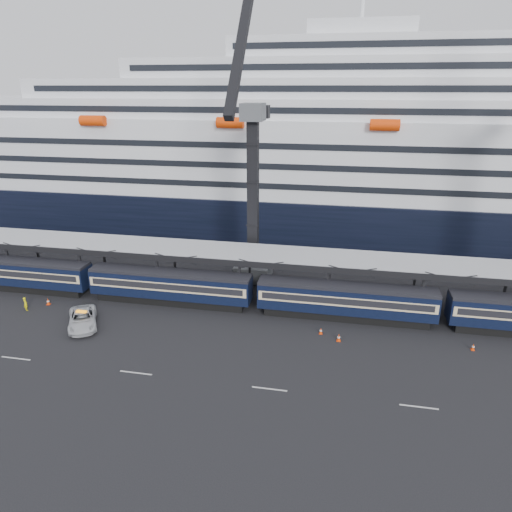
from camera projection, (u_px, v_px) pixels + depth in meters
The scene contains 12 objects.
ground at pixel (437, 380), 39.40m from camera, with size 260.00×260.00×0.00m, color black.
train at pixel (377, 302), 48.66m from camera, with size 133.05×3.00×4.05m.
canopy at pixel (421, 265), 50.45m from camera, with size 130.00×6.25×5.53m.
cruise_ship at pixel (393, 158), 77.58m from camera, with size 214.09×28.84×34.00m.
crane_dark_near at pixel (252, 190), 55.91m from camera, with size 4.50×17.75×35.08m.
pickup_truck at pixel (83, 319), 47.97m from camera, with size 2.74×5.93×1.65m, color #B6B9BE.
worker at pixel (26, 304), 51.38m from camera, with size 0.59×0.39×1.61m, color yellow.
traffic_cone_a at pixel (48, 301), 52.88m from camera, with size 0.40×0.40×0.80m.
traffic_cone_b at pixel (85, 310), 50.99m from camera, with size 0.37×0.37×0.74m.
traffic_cone_c at pixel (321, 331), 46.63m from camera, with size 0.34×0.34×0.69m.
traffic_cone_d at pixel (339, 337), 45.31m from camera, with size 0.40×0.40×0.80m.
traffic_cone_e at pixel (473, 347), 43.76m from camera, with size 0.35×0.35×0.69m.
Camera 1 is at (-9.02, -35.54, 23.82)m, focal length 32.00 mm.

